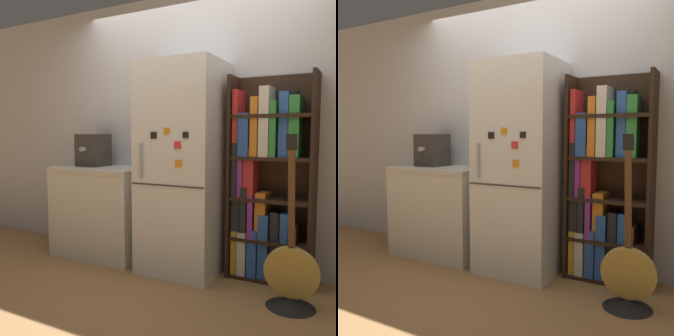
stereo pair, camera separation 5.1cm
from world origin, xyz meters
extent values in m
plane|color=#A87542|center=(0.00, 0.00, 0.00)|extent=(16.00, 16.00, 0.00)
cube|color=silver|center=(0.00, 0.47, 1.30)|extent=(8.00, 0.05, 2.60)
cube|color=white|center=(0.00, 0.15, 0.94)|extent=(0.70, 0.61, 1.88)
cube|color=#333333|center=(0.00, -0.16, 0.83)|extent=(0.68, 0.01, 0.01)
cube|color=#B2B2B7|center=(-0.24, -0.17, 1.03)|extent=(0.02, 0.02, 0.30)
cube|color=red|center=(0.11, -0.16, 1.16)|extent=(0.06, 0.01, 0.06)
cube|color=orange|center=(0.01, -0.16, 1.28)|extent=(0.05, 0.02, 0.05)
cube|color=orange|center=(0.12, -0.16, 1.02)|extent=(0.06, 0.01, 0.06)
cube|color=black|center=(-0.12, -0.16, 1.24)|extent=(0.06, 0.01, 0.06)
cube|color=black|center=(0.18, -0.16, 1.25)|extent=(0.05, 0.01, 0.05)
cube|color=black|center=(0.42, 0.31, 0.88)|extent=(0.03, 0.29, 1.75)
cube|color=black|center=(1.09, 0.31, 0.88)|extent=(0.03, 0.29, 1.75)
cube|color=black|center=(0.76, 0.43, 0.88)|extent=(0.70, 0.03, 1.75)
cube|color=black|center=(0.76, 0.31, 0.01)|extent=(0.64, 0.26, 0.03)
cube|color=black|center=(0.76, 0.31, 0.35)|extent=(0.64, 0.26, 0.03)
cube|color=black|center=(0.76, 0.31, 0.70)|extent=(0.64, 0.26, 0.03)
cube|color=black|center=(0.76, 0.31, 1.05)|extent=(0.64, 0.26, 0.03)
cube|color=black|center=(0.76, 0.31, 1.40)|extent=(0.64, 0.26, 0.03)
cube|color=gold|center=(0.47, 0.30, 0.22)|extent=(0.05, 0.21, 0.38)
cube|color=silver|center=(0.54, 0.30, 0.22)|extent=(0.08, 0.22, 0.38)
cube|color=#2D59B2|center=(0.63, 0.30, 0.23)|extent=(0.08, 0.24, 0.41)
cube|color=#2D59B2|center=(0.72, 0.30, 0.30)|extent=(0.08, 0.22, 0.55)
cube|color=#262628|center=(0.81, 0.31, 0.32)|extent=(0.07, 0.18, 0.58)
cube|color=#2D59B2|center=(0.89, 0.31, 0.32)|extent=(0.06, 0.22, 0.58)
cube|color=brown|center=(0.96, 0.31, 0.27)|extent=(0.05, 0.20, 0.48)
cube|color=#262628|center=(0.48, 0.30, 0.55)|extent=(0.07, 0.20, 0.36)
cube|color=#262628|center=(0.55, 0.30, 0.58)|extent=(0.05, 0.23, 0.44)
cube|color=purple|center=(0.61, 0.30, 0.55)|extent=(0.04, 0.23, 0.36)
cube|color=orange|center=(0.69, 0.32, 0.56)|extent=(0.09, 0.22, 0.39)
cube|color=#262628|center=(0.47, 0.30, 0.95)|extent=(0.04, 0.22, 0.46)
cube|color=purple|center=(0.51, 0.30, 1.00)|extent=(0.04, 0.22, 0.57)
cube|color=red|center=(0.58, 0.30, 0.93)|extent=(0.09, 0.19, 0.43)
cube|color=red|center=(0.47, 0.31, 1.35)|extent=(0.04, 0.23, 0.56)
cube|color=#2D59B2|center=(0.54, 0.30, 1.25)|extent=(0.09, 0.23, 0.36)
cube|color=orange|center=(0.63, 0.31, 1.31)|extent=(0.06, 0.23, 0.50)
cube|color=silver|center=(0.71, 0.30, 1.35)|extent=(0.08, 0.23, 0.58)
cube|color=#338C3F|center=(0.78, 0.30, 1.29)|extent=(0.05, 0.23, 0.45)
cube|color=#2D59B2|center=(0.86, 0.31, 1.33)|extent=(0.07, 0.19, 0.53)
cube|color=#338C3F|center=(0.94, 0.30, 1.31)|extent=(0.08, 0.20, 0.50)
cylinder|color=black|center=(0.92, 0.31, 1.51)|extent=(0.10, 0.10, 0.18)
cube|color=silver|center=(-0.93, 0.16, 0.44)|extent=(0.96, 0.57, 0.88)
cube|color=beige|center=(-0.93, 0.16, 0.90)|extent=(0.98, 0.59, 0.04)
cube|color=#38332D|center=(-1.08, 0.22, 1.09)|extent=(0.28, 0.27, 0.34)
cylinder|color=#A5A39E|center=(-1.08, 0.05, 1.10)|extent=(0.04, 0.06, 0.04)
cone|color=black|center=(1.02, -0.14, 0.03)|extent=(0.35, 0.35, 0.06)
cylinder|color=gold|center=(1.02, -0.14, 0.26)|extent=(0.39, 0.10, 0.40)
cube|color=brown|center=(1.02, -0.21, 0.80)|extent=(0.04, 0.12, 0.69)
cube|color=black|center=(1.02, -0.27, 1.20)|extent=(0.07, 0.04, 0.11)
camera|label=1|loc=(1.49, -2.86, 1.25)|focal=40.00mm
camera|label=2|loc=(1.54, -2.83, 1.25)|focal=40.00mm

